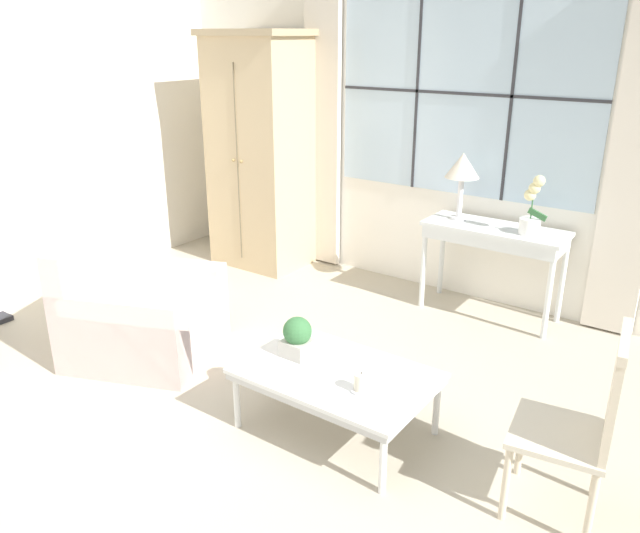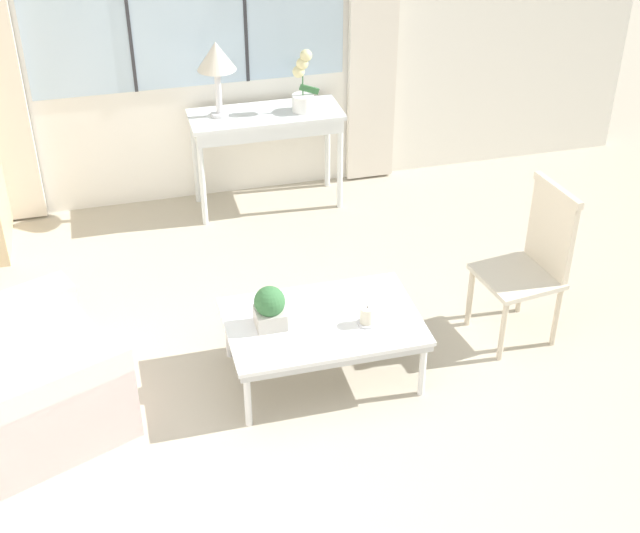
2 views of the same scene
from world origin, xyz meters
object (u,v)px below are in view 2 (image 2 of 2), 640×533
potted_plant_small (270,307)px  coffee_table (323,325)px  potted_orchid (303,88)px  pillar_candle (367,317)px  table_lamp (216,59)px  side_chair_wooden (534,256)px  console_table (266,124)px  armchair_upholstered (13,387)px

potted_plant_small → coffee_table: bearing=-4.6°
potted_orchid → pillar_candle: size_ratio=3.86×
coffee_table → table_lamp: bearing=95.8°
coffee_table → side_chair_wooden: bearing=4.2°
coffee_table → potted_plant_small: (-0.30, 0.02, 0.16)m
table_lamp → pillar_candle: bearing=-78.7°
console_table → potted_orchid: bearing=-6.6°
potted_orchid → table_lamp: bearing=174.0°
table_lamp → potted_plant_small: size_ratio=2.23×
table_lamp → pillar_candle: table_lamp is taller
armchair_upholstered → table_lamp: bearing=55.5°
coffee_table → pillar_candle: 0.27m
side_chair_wooden → coffee_table: bearing=-175.8°
console_table → table_lamp: 0.62m
potted_orchid → potted_plant_small: 2.22m
console_table → pillar_candle: 2.23m
table_lamp → coffee_table: table_lamp is taller
pillar_candle → console_table: bearing=92.9°
side_chair_wooden → coffee_table: side_chair_wooden is taller
pillar_candle → potted_orchid: bearing=85.6°
armchair_upholstered → side_chair_wooden: bearing=2.3°
armchair_upholstered → side_chair_wooden: size_ratio=1.21×
potted_orchid → armchair_upholstered: potted_orchid is taller
potted_orchid → armchair_upholstered: bearing=-135.0°
potted_orchid → potted_plant_small: bearing=-108.6°
console_table → coffee_table: 2.14m
table_lamp → potted_orchid: (0.61, -0.06, -0.25)m
armchair_upholstered → coffee_table: 1.71m
side_chair_wooden → coffee_table: 1.35m
table_lamp → side_chair_wooden: 2.65m
console_table → potted_orchid: size_ratio=2.44×
table_lamp → pillar_candle: (0.45, -2.25, -0.75)m
side_chair_wooden → potted_plant_small: bearing=-177.4°
coffee_table → potted_plant_small: bearing=175.4°
side_chair_wooden → armchair_upholstered: bearing=-177.7°
table_lamp → console_table: bearing=-5.5°
side_chair_wooden → potted_plant_small: side_chair_wooden is taller
console_table → potted_plant_small: size_ratio=4.54×
armchair_upholstered → pillar_candle: bearing=-2.3°
coffee_table → console_table: bearing=86.8°
pillar_candle → side_chair_wooden: bearing=10.2°
armchair_upholstered → pillar_candle: armchair_upholstered is taller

